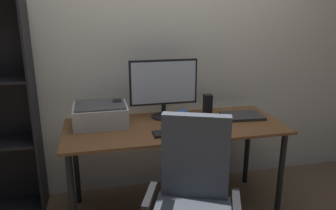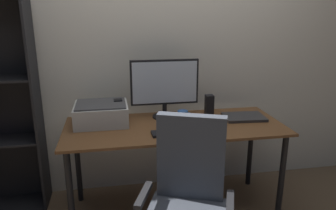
{
  "view_description": "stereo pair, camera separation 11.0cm",
  "coord_description": "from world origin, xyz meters",
  "px_view_note": "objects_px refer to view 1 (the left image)",
  "views": [
    {
      "loc": [
        -0.57,
        -2.25,
        1.59
      ],
      "look_at": [
        -0.05,
        0.02,
        0.9
      ],
      "focal_mm": 34.64,
      "sensor_mm": 36.0,
      "label": 1
    },
    {
      "loc": [
        -0.46,
        -2.27,
        1.59
      ],
      "look_at": [
        -0.05,
        0.02,
        0.9
      ],
      "focal_mm": 34.64,
      "sensor_mm": 36.0,
      "label": 2
    }
  ],
  "objects_px": {
    "monitor": "(164,85)",
    "speaker_left": "(117,111)",
    "keyboard": "(173,133)",
    "printer": "(101,114)",
    "laptop": "(242,116)",
    "speaker_right": "(208,105)",
    "desk": "(175,135)",
    "mouse": "(201,129)",
    "coffee_mug": "(183,117)"
  },
  "relations": [
    {
      "from": "laptop",
      "to": "printer",
      "type": "relative_size",
      "value": 0.8
    },
    {
      "from": "keyboard",
      "to": "speaker_right",
      "type": "xyz_separation_m",
      "value": [
        0.38,
        0.37,
        0.08
      ]
    },
    {
      "from": "laptop",
      "to": "desk",
      "type": "bearing_deg",
      "value": -169.94
    },
    {
      "from": "monitor",
      "to": "printer",
      "type": "bearing_deg",
      "value": -173.44
    },
    {
      "from": "speaker_left",
      "to": "speaker_right",
      "type": "height_order",
      "value": "same"
    },
    {
      "from": "speaker_right",
      "to": "keyboard",
      "type": "bearing_deg",
      "value": -136.05
    },
    {
      "from": "mouse",
      "to": "laptop",
      "type": "xyz_separation_m",
      "value": [
        0.42,
        0.22,
        -0.01
      ]
    },
    {
      "from": "keyboard",
      "to": "speaker_right",
      "type": "bearing_deg",
      "value": 42.74
    },
    {
      "from": "coffee_mug",
      "to": "laptop",
      "type": "distance_m",
      "value": 0.52
    },
    {
      "from": "monitor",
      "to": "speaker_right",
      "type": "bearing_deg",
      "value": -1.21
    },
    {
      "from": "laptop",
      "to": "speaker_right",
      "type": "height_order",
      "value": "speaker_right"
    },
    {
      "from": "desk",
      "to": "speaker_right",
      "type": "distance_m",
      "value": 0.42
    },
    {
      "from": "monitor",
      "to": "mouse",
      "type": "relative_size",
      "value": 5.67
    },
    {
      "from": "laptop",
      "to": "printer",
      "type": "bearing_deg",
      "value": -179.82
    },
    {
      "from": "coffee_mug",
      "to": "speaker_right",
      "type": "xyz_separation_m",
      "value": [
        0.26,
        0.17,
        0.03
      ]
    },
    {
      "from": "desk",
      "to": "laptop",
      "type": "height_order",
      "value": "laptop"
    },
    {
      "from": "desk",
      "to": "monitor",
      "type": "relative_size",
      "value": 3.04
    },
    {
      "from": "keyboard",
      "to": "speaker_left",
      "type": "distance_m",
      "value": 0.52
    },
    {
      "from": "desk",
      "to": "monitor",
      "type": "xyz_separation_m",
      "value": [
        -0.04,
        0.2,
        0.35
      ]
    },
    {
      "from": "monitor",
      "to": "speaker_right",
      "type": "relative_size",
      "value": 3.2
    },
    {
      "from": "monitor",
      "to": "speaker_left",
      "type": "bearing_deg",
      "value": -178.79
    },
    {
      "from": "desk",
      "to": "printer",
      "type": "bearing_deg",
      "value": 165.44
    },
    {
      "from": "desk",
      "to": "coffee_mug",
      "type": "distance_m",
      "value": 0.15
    },
    {
      "from": "keyboard",
      "to": "printer",
      "type": "bearing_deg",
      "value": 145.74
    },
    {
      "from": "mouse",
      "to": "speaker_left",
      "type": "distance_m",
      "value": 0.68
    },
    {
      "from": "monitor",
      "to": "printer",
      "type": "xyz_separation_m",
      "value": [
        -0.5,
        -0.06,
        -0.19
      ]
    },
    {
      "from": "coffee_mug",
      "to": "printer",
      "type": "relative_size",
      "value": 0.26
    },
    {
      "from": "mouse",
      "to": "coffee_mug",
      "type": "relative_size",
      "value": 0.92
    },
    {
      "from": "monitor",
      "to": "mouse",
      "type": "height_order",
      "value": "monitor"
    },
    {
      "from": "speaker_right",
      "to": "monitor",
      "type": "bearing_deg",
      "value": 178.79
    },
    {
      "from": "desk",
      "to": "coffee_mug",
      "type": "bearing_deg",
      "value": 15.75
    },
    {
      "from": "mouse",
      "to": "coffee_mug",
      "type": "distance_m",
      "value": 0.21
    },
    {
      "from": "mouse",
      "to": "speaker_right",
      "type": "bearing_deg",
      "value": 67.68
    },
    {
      "from": "mouse",
      "to": "speaker_right",
      "type": "distance_m",
      "value": 0.4
    },
    {
      "from": "desk",
      "to": "monitor",
      "type": "distance_m",
      "value": 0.41
    },
    {
      "from": "monitor",
      "to": "coffee_mug",
      "type": "xyz_separation_m",
      "value": [
        0.11,
        -0.18,
        -0.22
      ]
    },
    {
      "from": "desk",
      "to": "mouse",
      "type": "relative_size",
      "value": 17.23
    },
    {
      "from": "speaker_right",
      "to": "speaker_left",
      "type": "bearing_deg",
      "value": 180.0
    },
    {
      "from": "desk",
      "to": "speaker_right",
      "type": "relative_size",
      "value": 9.73
    },
    {
      "from": "keyboard",
      "to": "printer",
      "type": "xyz_separation_m",
      "value": [
        -0.49,
        0.32,
        0.07
      ]
    },
    {
      "from": "keyboard",
      "to": "coffee_mug",
      "type": "distance_m",
      "value": 0.24
    },
    {
      "from": "keyboard",
      "to": "laptop",
      "type": "distance_m",
      "value": 0.68
    },
    {
      "from": "keyboard",
      "to": "speaker_right",
      "type": "relative_size",
      "value": 1.71
    },
    {
      "from": "monitor",
      "to": "speaker_left",
      "type": "relative_size",
      "value": 3.2
    },
    {
      "from": "laptop",
      "to": "printer",
      "type": "xyz_separation_m",
      "value": [
        -1.13,
        0.08,
        0.07
      ]
    },
    {
      "from": "speaker_right",
      "to": "mouse",
      "type": "bearing_deg",
      "value": -115.77
    },
    {
      "from": "laptop",
      "to": "speaker_left",
      "type": "xyz_separation_m",
      "value": [
        -1.0,
        0.13,
        0.07
      ]
    },
    {
      "from": "laptop",
      "to": "speaker_left",
      "type": "distance_m",
      "value": 1.01
    },
    {
      "from": "speaker_left",
      "to": "speaker_right",
      "type": "bearing_deg",
      "value": 0.0
    },
    {
      "from": "mouse",
      "to": "speaker_right",
      "type": "relative_size",
      "value": 0.56
    }
  ]
}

